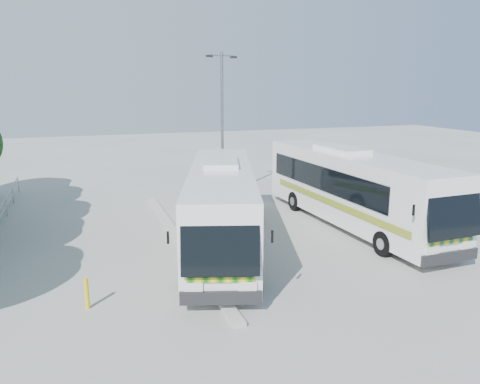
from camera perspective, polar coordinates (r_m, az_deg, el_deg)
name	(u,v)px	position (r m, az deg, el deg)	size (l,w,h in m)	color
ground	(245,250)	(19.61, 0.56, -7.10)	(100.00, 100.00, 0.00)	#A7A7A2
kerb_divider	(180,240)	(20.82, -7.33, -5.79)	(0.40, 16.00, 0.15)	#B2B2AD
coach_main	(221,205)	(19.44, -2.29, -1.54)	(5.97, 12.41, 3.40)	silver
coach_adjacent	(352,187)	(23.09, 13.52, 0.60)	(3.04, 12.81, 3.53)	silver
lamppost	(222,119)	(28.23, -2.19, 8.88)	(2.05, 0.83, 8.60)	gray
bollard	(87,293)	(15.32, -18.17, -11.67)	(0.14, 0.14, 0.99)	#E5B40D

